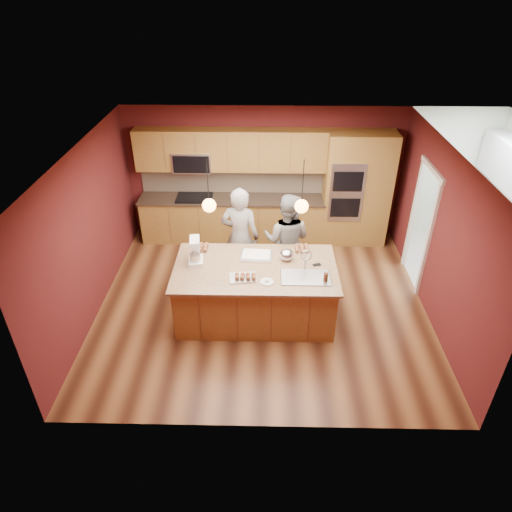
{
  "coord_description": "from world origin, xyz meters",
  "views": [
    {
      "loc": [
        0.02,
        -6.19,
        4.91
      ],
      "look_at": [
        -0.11,
        -0.1,
        1.02
      ],
      "focal_mm": 32.0,
      "sensor_mm": 36.0,
      "label": 1
    }
  ],
  "objects_px": {
    "stand_mixer": "(195,252)",
    "mixing_bowl": "(287,255)",
    "person_right": "(287,240)",
    "person_left": "(240,237)",
    "island": "(256,291)"
  },
  "relations": [
    {
      "from": "person_right",
      "to": "mixing_bowl",
      "type": "relative_size",
      "value": 7.68
    },
    {
      "from": "person_left",
      "to": "island",
      "type": "bearing_deg",
      "value": 117.57
    },
    {
      "from": "person_right",
      "to": "stand_mixer",
      "type": "height_order",
      "value": "person_right"
    },
    {
      "from": "person_left",
      "to": "person_right",
      "type": "xyz_separation_m",
      "value": [
        0.81,
        0.0,
        -0.05
      ]
    },
    {
      "from": "person_left",
      "to": "person_right",
      "type": "distance_m",
      "value": 0.81
    },
    {
      "from": "mixing_bowl",
      "to": "stand_mixer",
      "type": "bearing_deg",
      "value": -175.81
    },
    {
      "from": "island",
      "to": "person_right",
      "type": "height_order",
      "value": "person_right"
    },
    {
      "from": "stand_mixer",
      "to": "mixing_bowl",
      "type": "bearing_deg",
      "value": -2.37
    },
    {
      "from": "stand_mixer",
      "to": "mixing_bowl",
      "type": "height_order",
      "value": "stand_mixer"
    },
    {
      "from": "person_right",
      "to": "mixing_bowl",
      "type": "xyz_separation_m",
      "value": [
        -0.03,
        -0.73,
        0.16
      ]
    },
    {
      "from": "person_left",
      "to": "person_right",
      "type": "height_order",
      "value": "person_left"
    },
    {
      "from": "person_right",
      "to": "mixing_bowl",
      "type": "distance_m",
      "value": 0.75
    },
    {
      "from": "stand_mixer",
      "to": "mixing_bowl",
      "type": "relative_size",
      "value": 1.88
    },
    {
      "from": "person_left",
      "to": "stand_mixer",
      "type": "distance_m",
      "value": 1.08
    },
    {
      "from": "island",
      "to": "person_left",
      "type": "height_order",
      "value": "person_left"
    }
  ]
}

